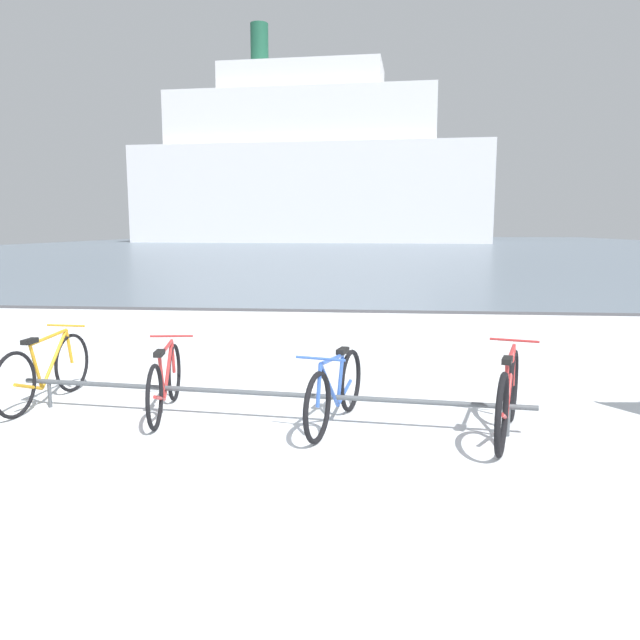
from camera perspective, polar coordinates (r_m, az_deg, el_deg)
ground at (r=57.84m, az=4.39°, el=6.65°), size 80.00×132.00×0.08m
bike_rack at (r=6.13m, az=-5.45°, el=-6.85°), size 5.19×0.59×0.31m
bicycle_0 at (r=7.30m, az=-24.10°, el=-4.30°), size 0.46×1.71×0.80m
bicycle_1 at (r=6.51m, az=-14.17°, el=-5.53°), size 0.46×1.62×0.75m
bicycle_2 at (r=5.93m, az=1.42°, el=-6.60°), size 0.56×1.62×0.76m
bicycle_3 at (r=5.87m, az=17.03°, el=-6.82°), size 0.63×1.68×0.83m
ferry_ship at (r=81.08m, az=-1.03°, el=13.71°), size 45.06×15.25×27.20m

